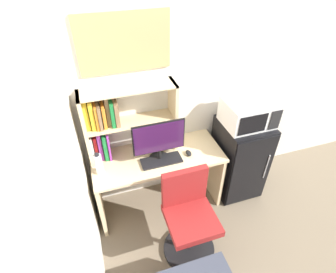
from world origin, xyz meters
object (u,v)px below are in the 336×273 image
at_px(hutch_bookshelf, 115,121).
at_px(mini_fridge, 239,157).
at_px(keyboard, 161,161).
at_px(desk_chair, 189,220).
at_px(microwave, 248,113).
at_px(monitor, 159,140).
at_px(desk_fan, 257,88).
at_px(computer_mouse, 189,153).
at_px(wall_corkboard, 124,43).
at_px(water_bottle, 99,164).

relative_size(hutch_bookshelf, mini_fridge, 0.93).
distance_m(keyboard, mini_fridge, 0.98).
bearing_deg(desk_chair, hutch_bookshelf, 121.76).
relative_size(microwave, desk_chair, 0.54).
distance_m(monitor, desk_fan, 1.05).
bearing_deg(microwave, monitor, -179.13).
relative_size(monitor, microwave, 1.03).
xyz_separation_m(computer_mouse, microwave, (0.65, 0.04, 0.33)).
xyz_separation_m(monitor, wall_corkboard, (-0.19, 0.31, 0.83)).
distance_m(water_bottle, wall_corkboard, 1.09).
bearing_deg(desk_fan, mini_fridge, 176.81).
bearing_deg(keyboard, microwave, 3.14).
height_order(keyboard, desk_fan, desk_fan).
xyz_separation_m(hutch_bookshelf, mini_fridge, (1.31, -0.20, -0.65)).
bearing_deg(microwave, computer_mouse, -176.50).
height_order(computer_mouse, desk_fan, desk_fan).
xyz_separation_m(keyboard, microwave, (0.94, 0.05, 0.34)).
bearing_deg(mini_fridge, hutch_bookshelf, 171.14).
relative_size(computer_mouse, mini_fridge, 0.10).
bearing_deg(computer_mouse, desk_chair, -109.78).
bearing_deg(monitor, wall_corkboard, 121.06).
relative_size(keyboard, wall_corkboard, 0.52).
height_order(desk_fan, wall_corkboard, wall_corkboard).
bearing_deg(microwave, water_bottle, -179.16).
bearing_deg(mini_fridge, keyboard, -177.04).
distance_m(monitor, water_bottle, 0.60).
distance_m(monitor, keyboard, 0.23).
bearing_deg(water_bottle, monitor, 0.80).
xyz_separation_m(computer_mouse, desk_fan, (0.68, 0.03, 0.60)).
xyz_separation_m(mini_fridge, microwave, (0.00, 0.00, 0.61)).
bearing_deg(monitor, computer_mouse, -4.79).
relative_size(keyboard, microwave, 0.82).
height_order(desk_chair, wall_corkboard, wall_corkboard).
bearing_deg(water_bottle, computer_mouse, -1.11).
bearing_deg(desk_chair, water_bottle, 141.90).
bearing_deg(hutch_bookshelf, water_bottle, -134.29).
bearing_deg(desk_chair, wall_corkboard, 109.08).
bearing_deg(computer_mouse, monitor, 175.21).
bearing_deg(keyboard, desk_fan, 2.73).
height_order(keyboard, water_bottle, water_bottle).
height_order(hutch_bookshelf, monitor, hutch_bookshelf).
distance_m(keyboard, desk_fan, 1.15).
height_order(monitor, mini_fridge, monitor).
height_order(microwave, desk_chair, microwave).
bearing_deg(computer_mouse, keyboard, -177.64).
height_order(hutch_bookshelf, desk_fan, desk_fan).
bearing_deg(desk_chair, monitor, 101.40).
bearing_deg(hutch_bookshelf, wall_corkboard, 28.15).
bearing_deg(mini_fridge, desk_chair, -146.03).
bearing_deg(desk_fan, hutch_bookshelf, 171.30).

